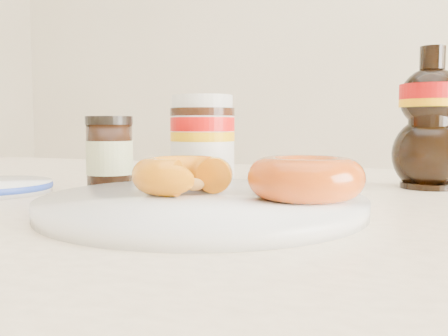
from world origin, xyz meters
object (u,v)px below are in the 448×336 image
at_px(plate, 202,203).
at_px(dark_jar, 110,154).
at_px(dining_table, 186,279).
at_px(donut_whole, 306,178).
at_px(nutella_jar, 203,137).
at_px(syrup_bottle, 430,118).
at_px(donut_bitten, 183,175).

bearing_deg(plate, dark_jar, 151.16).
distance_m(dining_table, plate, 0.12).
distance_m(donut_whole, dark_jar, 0.26).
bearing_deg(plate, nutella_jar, 114.79).
bearing_deg(syrup_bottle, dark_jar, -154.22).
height_order(plate, nutella_jar, nutella_jar).
bearing_deg(dining_table, nutella_jar, 106.06).
distance_m(plate, nutella_jar, 0.19).
bearing_deg(nutella_jar, donut_whole, -41.97).
height_order(dining_table, nutella_jar, nutella_jar).
xyz_separation_m(plate, dark_jar, (-0.16, 0.09, 0.03)).
xyz_separation_m(dining_table, donut_whole, (0.13, -0.04, 0.12)).
distance_m(plate, syrup_bottle, 0.32).
bearing_deg(plate, dining_table, 128.27).
distance_m(plate, donut_whole, 0.09).
height_order(plate, dark_jar, dark_jar).
bearing_deg(dining_table, dark_jar, 165.72).
relative_size(donut_whole, nutella_jar, 0.88).
height_order(dining_table, donut_whole, donut_whole).
distance_m(donut_whole, syrup_bottle, 0.26).
distance_m(donut_whole, nutella_jar, 0.22).
xyz_separation_m(dining_table, nutella_jar, (-0.03, 0.11, 0.14)).
height_order(donut_bitten, nutella_jar, nutella_jar).
bearing_deg(donut_whole, dining_table, 164.12).
bearing_deg(donut_whole, donut_bitten, -177.09).
height_order(donut_whole, dark_jar, dark_jar).
distance_m(syrup_bottle, dark_jar, 0.38).
xyz_separation_m(plate, nutella_jar, (-0.08, 0.17, 0.05)).
distance_m(dining_table, donut_bitten, 0.12).
bearing_deg(donut_whole, plate, -166.45).
relative_size(donut_bitten, nutella_jar, 0.83).
relative_size(plate, donut_bitten, 3.05).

